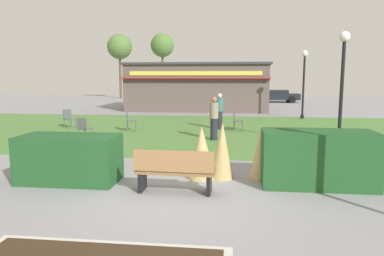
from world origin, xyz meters
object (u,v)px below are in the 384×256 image
(person_strolling, at_px, (220,111))
(lamppost_far, at_px, (304,76))
(cafe_chair_center, at_px, (69,117))
(parked_car_east_slot, at_px, (276,96))
(lamppost_mid, at_px, (342,75))
(person_standing, at_px, (214,118))
(park_bench, at_px, (175,171))
(parked_car_west_slot, at_px, (174,95))
(cafe_chair_east, at_px, (84,127))
(food_kiosk, at_px, (198,87))
(trash_bin, at_px, (37,164))
(tree_left_bg, at_px, (162,46))
(cafe_chair_west, at_px, (237,120))
(tree_right_bg, at_px, (120,47))
(cafe_chair_north, at_px, (129,120))
(parked_car_center_slot, at_px, (228,95))

(person_strolling, bearing_deg, lamppost_far, -85.30)
(cafe_chair_center, distance_m, parked_car_east_slot, 22.70)
(lamppost_mid, relative_size, person_standing, 2.35)
(park_bench, height_order, parked_car_east_slot, parked_car_east_slot)
(parked_car_west_slot, bearing_deg, parked_car_east_slot, -0.02)
(cafe_chair_east, height_order, person_standing, person_standing)
(lamppost_mid, height_order, food_kiosk, lamppost_mid)
(trash_bin, height_order, tree_left_bg, tree_left_bg)
(food_kiosk, xyz_separation_m, cafe_chair_center, (-5.23, -10.55, -1.20))
(cafe_chair_west, relative_size, tree_right_bg, 0.12)
(person_strolling, bearing_deg, cafe_chair_center, 51.09)
(parked_car_west_slot, bearing_deg, cafe_chair_north, -86.21)
(cafe_chair_west, relative_size, parked_car_west_slot, 0.21)
(park_bench, height_order, trash_bin, park_bench)
(tree_right_bg, bearing_deg, food_kiosk, -52.32)
(food_kiosk, height_order, person_strolling, food_kiosk)
(lamppost_far, relative_size, person_strolling, 2.35)
(food_kiosk, bearing_deg, cafe_chair_west, -75.14)
(lamppost_mid, height_order, tree_right_bg, tree_right_bg)
(food_kiosk, distance_m, cafe_chair_center, 11.84)
(food_kiosk, height_order, tree_left_bg, tree_left_bg)
(lamppost_far, distance_m, food_kiosk, 8.50)
(lamppost_far, height_order, parked_car_west_slot, lamppost_far)
(lamppost_far, xyz_separation_m, person_strolling, (-4.70, -5.01, -1.65))
(trash_bin, height_order, cafe_chair_west, cafe_chair_west)
(person_strolling, bearing_deg, cafe_chair_east, 83.53)
(person_standing, bearing_deg, parked_car_east_slot, -69.20)
(tree_left_bg, bearing_deg, cafe_chair_west, -71.93)
(lamppost_far, height_order, cafe_chair_west, lamppost_far)
(lamppost_mid, xyz_separation_m, food_kiosk, (-6.37, 14.08, -0.79))
(lamppost_mid, distance_m, parked_car_center_slot, 23.29)
(park_bench, distance_m, parked_car_east_slot, 28.92)
(trash_bin, height_order, tree_right_bg, tree_right_bg)
(parked_car_center_slot, bearing_deg, cafe_chair_north, -101.53)
(park_bench, bearing_deg, tree_left_bg, 101.67)
(trash_bin, distance_m, person_strolling, 9.92)
(park_bench, distance_m, parked_car_center_slot, 28.44)
(food_kiosk, relative_size, cafe_chair_east, 11.65)
(tree_left_bg, bearing_deg, park_bench, -78.33)
(food_kiosk, xyz_separation_m, tree_left_bg, (-5.94, 16.22, 4.39))
(cafe_chair_east, xyz_separation_m, person_strolling, (5.10, 3.65, 0.33))
(park_bench, relative_size, cafe_chair_east, 1.93)
(food_kiosk, xyz_separation_m, cafe_chair_east, (-3.07, -13.80, -1.20))
(food_kiosk, bearing_deg, tree_right_bg, 127.68)
(park_bench, xyz_separation_m, cafe_chair_west, (1.34, 9.06, 0.05))
(cafe_chair_east, bearing_deg, cafe_chair_west, 28.17)
(cafe_chair_west, height_order, cafe_chair_east, same)
(lamppost_mid, distance_m, cafe_chair_north, 9.08)
(parked_car_east_slot, bearing_deg, person_strolling, -104.05)
(lamppost_far, bearing_deg, tree_right_bg, 132.69)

